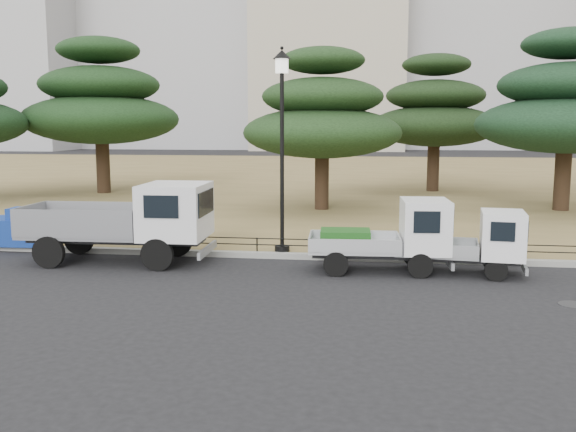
# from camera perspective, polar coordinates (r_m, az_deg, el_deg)

# --- Properties ---
(ground) EXTENTS (220.00, 220.00, 0.00)m
(ground) POSITION_cam_1_polar(r_m,az_deg,el_deg) (15.60, -1.03, -5.76)
(ground) COLOR black
(lawn) EXTENTS (120.00, 56.00, 0.15)m
(lawn) POSITION_cam_1_polar(r_m,az_deg,el_deg) (45.76, 5.01, 3.50)
(lawn) COLOR olive
(lawn) RESTS_ON ground
(curb) EXTENTS (120.00, 0.25, 0.16)m
(curb) POSITION_cam_1_polar(r_m,az_deg,el_deg) (18.09, 0.27, -3.56)
(curb) COLOR gray
(curb) RESTS_ON ground
(truck_large) EXTENTS (5.05, 2.16, 2.18)m
(truck_large) POSITION_cam_1_polar(r_m,az_deg,el_deg) (17.96, -14.03, -0.23)
(truck_large) COLOR black
(truck_large) RESTS_ON ground
(truck_kei_front) EXTENTS (3.60, 1.72, 1.86)m
(truck_kei_front) POSITION_cam_1_polar(r_m,az_deg,el_deg) (16.60, 9.09, -1.75)
(truck_kei_front) COLOR black
(truck_kei_front) RESTS_ON ground
(truck_kei_rear) EXTENTS (3.22, 1.63, 1.62)m
(truck_kei_rear) POSITION_cam_1_polar(r_m,az_deg,el_deg) (16.73, 15.87, -2.29)
(truck_kei_rear) COLOR black
(truck_kei_rear) RESTS_ON ground
(street_lamp) EXTENTS (0.50, 0.50, 5.63)m
(street_lamp) POSITION_cam_1_polar(r_m,az_deg,el_deg) (18.06, -0.54, 8.79)
(street_lamp) COLOR black
(street_lamp) RESTS_ON lawn
(pipe_fence) EXTENTS (38.00, 0.04, 0.40)m
(pipe_fence) POSITION_cam_1_polar(r_m,az_deg,el_deg) (18.17, 0.33, -2.36)
(pipe_fence) COLOR black
(pipe_fence) RESTS_ON lawn
(tarp_pile) EXTENTS (1.73, 1.30, 1.13)m
(tarp_pile) POSITION_cam_1_polar(r_m,az_deg,el_deg) (21.11, -22.89, -1.09)
(tarp_pile) COLOR navy
(tarp_pile) RESTS_ON lawn
(manhole) EXTENTS (0.60, 0.60, 0.01)m
(manhole) POSITION_cam_1_polar(r_m,az_deg,el_deg) (14.84, 24.02, -7.19)
(manhole) COLOR #2D2D30
(manhole) RESTS_ON ground
(pine_west_near) EXTENTS (8.10, 8.10, 8.10)m
(pine_west_near) POSITION_cam_1_polar(r_m,az_deg,el_deg) (35.43, -16.32, 9.54)
(pine_west_near) COLOR black
(pine_west_near) RESTS_ON lawn
(pine_center_left) EXTENTS (6.69, 6.69, 6.80)m
(pine_center_left) POSITION_cam_1_polar(r_m,az_deg,el_deg) (27.32, 3.07, 8.81)
(pine_center_left) COLOR black
(pine_center_left) RESTS_ON lawn
(pine_center_right) EXTENTS (6.91, 6.91, 7.34)m
(pine_center_right) POSITION_cam_1_polar(r_m,az_deg,el_deg) (35.77, 12.92, 8.97)
(pine_center_right) COLOR black
(pine_center_right) RESTS_ON lawn
(pine_east_near) EXTENTS (7.44, 7.44, 7.51)m
(pine_east_near) POSITION_cam_1_polar(r_m,az_deg,el_deg) (29.33, 23.54, 8.91)
(pine_east_near) COLOR black
(pine_east_near) RESTS_ON lawn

